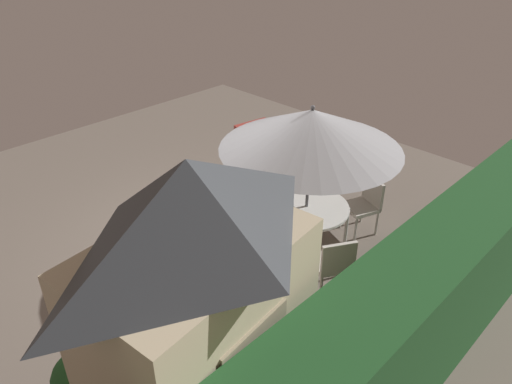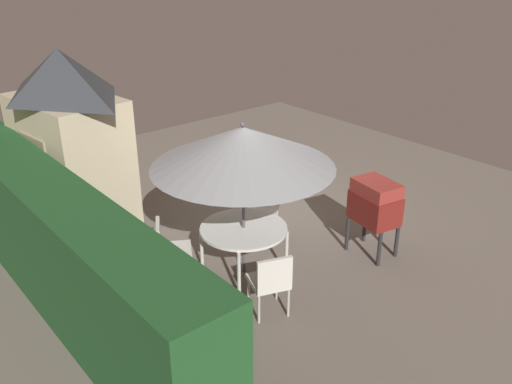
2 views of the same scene
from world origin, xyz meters
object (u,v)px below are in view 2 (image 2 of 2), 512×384
Objects in this scene: garden_shed at (70,141)px; bbq_grill at (375,203)px; patio_umbrella at (243,147)px; patio_table at (244,231)px; chair_far_side at (169,247)px; chair_toward_hedge at (271,280)px; chair_near_shed at (264,204)px; potted_plant_by_shed at (102,169)px.

garden_shed is 4.89m from bbq_grill.
patio_table is at bearing -45.00° from patio_umbrella.
bbq_grill is at bearing -114.74° from patio_umbrella.
chair_far_side is 1.63m from chair_toward_hedge.
bbq_grill reaches higher than chair_far_side.
chair_near_shed is 1.00× the size of chair_toward_hedge.
potted_plant_by_shed is (3.73, 0.38, -1.37)m from patio_umbrella.
chair_toward_hedge is at bearing -160.65° from chair_far_side.
chair_near_shed is 2.21m from chair_toward_hedge.
patio_table is 1.26m from patio_umbrella.
potted_plant_by_shed reaches higher than chair_far_side.
chair_far_side is at bearing 19.35° from chair_toward_hedge.
chair_far_side is at bearing 59.32° from patio_umbrella.
patio_umbrella is 1.88m from chair_near_shed.
patio_umbrella reaches higher than chair_toward_hedge.
patio_umbrella is at bearing 125.78° from chair_near_shed.
garden_shed is 3.20m from patio_umbrella.
garden_shed is at bearing 6.37° from chair_far_side.
patio_table is 3.75m from potted_plant_by_shed.
patio_umbrella reaches higher than potted_plant_by_shed.
garden_shed is at bearing 11.60° from chair_toward_hedge.
chair_far_side is (-2.40, -0.27, -0.99)m from garden_shed.
patio_table is 1.38× the size of chair_far_side.
garden_shed is at bearing 44.65° from chair_near_shed.
garden_shed is 3.28m from patio_table.
potted_plant_by_shed is at bearing 0.08° from chair_toward_hedge.
garden_shed is 3.29× the size of chair_far_side.
patio_umbrella is at bearing -20.39° from chair_toward_hedge.
bbq_grill is 1.33× the size of chair_near_shed.
patio_umbrella is at bearing 135.00° from patio_table.
chair_near_shed is at bearing -135.35° from garden_shed.
potted_plant_by_shed reaches higher than chair_near_shed.
chair_far_side is (0.54, 0.91, -1.41)m from patio_umbrella.
chair_far_side is at bearing 63.22° from bbq_grill.
chair_toward_hedge is at bearing 159.61° from patio_table.
potted_plant_by_shed is at bearing -45.45° from garden_shed.
chair_far_side is at bearing 170.49° from potted_plant_by_shed.
garden_shed is 2.47× the size of bbq_grill.
chair_near_shed is at bearing -84.52° from chair_far_side.
chair_far_side is 3.24m from potted_plant_by_shed.
patio_table is 1.07m from chair_far_side.
garden_shed is at bearing 21.88° from patio_umbrella.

